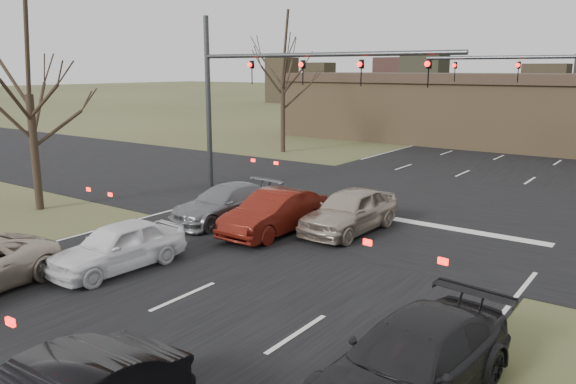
% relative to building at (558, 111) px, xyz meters
% --- Properties ---
extents(ground, '(360.00, 360.00, 0.00)m').
position_rel_building_xyz_m(ground, '(-2.00, -38.00, -2.67)').
color(ground, '#414725').
rests_on(ground, ground).
extents(road_cross, '(200.00, 14.00, 0.02)m').
position_rel_building_xyz_m(road_cross, '(-2.00, -23.00, -2.65)').
color(road_cross, black).
rests_on(road_cross, ground).
extents(building, '(42.40, 10.40, 5.30)m').
position_rel_building_xyz_m(building, '(0.00, 0.00, 0.00)').
color(building, olive).
rests_on(building, ground).
extents(mast_arm_near, '(12.12, 0.24, 8.00)m').
position_rel_building_xyz_m(mast_arm_near, '(-7.23, -25.00, 2.41)').
color(mast_arm_near, '#383A3D').
rests_on(mast_arm_near, ground).
extents(tree_left_near, '(5.10, 5.10, 8.50)m').
position_rel_building_xyz_m(tree_left_near, '(-13.50, -32.00, 3.90)').
color(tree_left_near, black).
rests_on(tree_left_near, ground).
extents(tree_left_far, '(5.70, 5.70, 9.50)m').
position_rel_building_xyz_m(tree_left_far, '(-15.00, -13.00, 4.68)').
color(tree_left_far, black).
rests_on(tree_left_far, ground).
extents(car_white_sedan, '(1.87, 4.16, 1.39)m').
position_rel_building_xyz_m(car_white_sedan, '(-5.00, -34.63, -1.97)').
color(car_white_sedan, white).
rests_on(car_white_sedan, ground).
extents(car_charcoal_sedan, '(2.59, 5.08, 1.41)m').
position_rel_building_xyz_m(car_charcoal_sedan, '(4.50, -35.79, -1.96)').
color(car_charcoal_sedan, black).
rests_on(car_charcoal_sedan, ground).
extents(car_grey_ahead, '(2.45, 4.92, 1.37)m').
position_rel_building_xyz_m(car_grey_ahead, '(-6.00, -28.90, -1.98)').
color(car_grey_ahead, gray).
rests_on(car_grey_ahead, ground).
extents(car_red_ahead, '(1.59, 4.52, 1.49)m').
position_rel_building_xyz_m(car_red_ahead, '(-3.55, -29.13, -1.92)').
color(car_red_ahead, '#57130C').
rests_on(car_red_ahead, ground).
extents(car_silver_ahead, '(2.00, 4.62, 1.55)m').
position_rel_building_xyz_m(car_silver_ahead, '(-1.50, -27.43, -1.89)').
color(car_silver_ahead, '#B1A18F').
rests_on(car_silver_ahead, ground).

